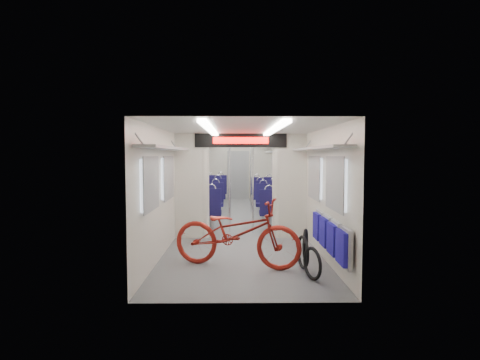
{
  "coord_description": "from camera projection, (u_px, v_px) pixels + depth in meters",
  "views": [
    {
      "loc": [
        -0.12,
        -10.86,
        1.83
      ],
      "look_at": [
        -0.01,
        -1.44,
        1.24
      ],
      "focal_mm": 30.0,
      "sensor_mm": 36.0,
      "label": 1
    }
  ],
  "objects": [
    {
      "name": "stanchion_far_right",
      "position": [
        251.0,
        176.0,
        12.89
      ],
      "size": [
        0.04,
        0.04,
        2.3
      ],
      "primitive_type": "cylinder",
      "color": "silver",
      "rests_on": "ground"
    },
    {
      "name": "carriage",
      "position": [
        240.0,
        168.0,
        10.6
      ],
      "size": [
        12.0,
        12.02,
        2.31
      ],
      "color": "#515456",
      "rests_on": "ground"
    },
    {
      "name": "bike_hoop_c",
      "position": [
        305.0,
        245.0,
        7.06
      ],
      "size": [
        0.2,
        0.53,
        0.54
      ],
      "primitive_type": "torus",
      "rotation": [
        1.57,
        0.0,
        1.29
      ],
      "color": "black",
      "rests_on": "ground"
    },
    {
      "name": "flip_bench",
      "position": [
        330.0,
        235.0,
        6.25
      ],
      "size": [
        0.12,
        2.13,
        0.54
      ],
      "color": "gray",
      "rests_on": "carriage"
    },
    {
      "name": "stanchion_near_left",
      "position": [
        229.0,
        184.0,
        9.49
      ],
      "size": [
        0.04,
        0.04,
        2.3
      ],
      "primitive_type": "cylinder",
      "color": "silver",
      "rests_on": "ground"
    },
    {
      "name": "bike_hoop_b",
      "position": [
        303.0,
        254.0,
        6.45
      ],
      "size": [
        0.13,
        0.54,
        0.54
      ],
      "primitive_type": "torus",
      "rotation": [
        1.57,
        0.0,
        1.72
      ],
      "color": "black",
      "rests_on": "ground"
    },
    {
      "name": "seat_bay_far_right",
      "position": [
        265.0,
        191.0,
        14.27
      ],
      "size": [
        0.91,
        2.09,
        1.1
      ],
      "color": "#100C35",
      "rests_on": "ground"
    },
    {
      "name": "stanchion_near_right",
      "position": [
        253.0,
        184.0,
        9.33
      ],
      "size": [
        0.04,
        0.04,
        2.3
      ],
      "primitive_type": "cylinder",
      "color": "silver",
      "rests_on": "ground"
    },
    {
      "name": "stanchion_far_left",
      "position": [
        230.0,
        177.0,
        12.43
      ],
      "size": [
        0.04,
        0.04,
        2.3
      ],
      "primitive_type": "cylinder",
      "color": "silver",
      "rests_on": "ground"
    },
    {
      "name": "seat_bay_near_left",
      "position": [
        205.0,
        202.0,
        10.75
      ],
      "size": [
        0.94,
        2.2,
        1.14
      ],
      "color": "#100C35",
      "rests_on": "ground"
    },
    {
      "name": "seat_bay_near_right",
      "position": [
        275.0,
        203.0,
        10.73
      ],
      "size": [
        0.92,
        2.12,
        1.11
      ],
      "color": "#100C35",
      "rests_on": "ground"
    },
    {
      "name": "bicycle",
      "position": [
        237.0,
        233.0,
        6.56
      ],
      "size": [
        2.26,
        1.33,
        1.12
      ],
      "primitive_type": "imported",
      "rotation": [
        0.0,
        0.0,
        1.28
      ],
      "color": "maroon",
      "rests_on": "ground"
    },
    {
      "name": "bike_hoop_a",
      "position": [
        312.0,
        265.0,
        5.86
      ],
      "size": [
        0.21,
        0.48,
        0.49
      ],
      "primitive_type": "torus",
      "rotation": [
        1.57,
        0.0,
        1.92
      ],
      "color": "black",
      "rests_on": "ground"
    },
    {
      "name": "seat_bay_far_left",
      "position": [
        213.0,
        190.0,
        14.51
      ],
      "size": [
        0.96,
        2.31,
        1.17
      ],
      "color": "#100C35",
      "rests_on": "ground"
    }
  ]
}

